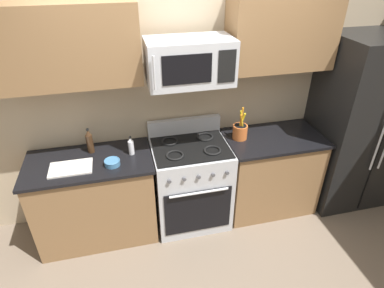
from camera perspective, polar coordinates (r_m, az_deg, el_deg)
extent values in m
plane|color=#6B5B4C|center=(3.32, 2.43, -19.88)|extent=(16.00, 16.00, 0.00)
cube|color=tan|center=(3.32, -1.81, 8.50)|extent=(8.00, 0.10, 2.60)
cube|color=olive|center=(3.40, -16.55, -9.41)|extent=(1.12, 0.59, 0.88)
cube|color=black|center=(3.14, -17.79, -3.07)|extent=(1.16, 0.63, 0.03)
cube|color=#B2B5BA|center=(3.43, -0.23, -7.11)|extent=(0.76, 0.63, 0.91)
cube|color=black|center=(3.26, 1.09, -11.76)|extent=(0.67, 0.01, 0.51)
cylinder|color=#B2B5BA|center=(3.07, 1.26, -8.61)|extent=(0.57, 0.02, 0.02)
cube|color=black|center=(3.16, -0.25, -0.54)|extent=(0.73, 0.57, 0.02)
cube|color=#B2B5BA|center=(3.36, -1.38, 3.14)|extent=(0.76, 0.06, 0.18)
torus|color=black|center=(3.02, -3.05, -2.00)|extent=(0.17, 0.17, 0.02)
torus|color=black|center=(3.09, 3.61, -1.13)|extent=(0.17, 0.17, 0.02)
torus|color=black|center=(3.24, -3.94, 0.50)|extent=(0.17, 0.17, 0.02)
torus|color=black|center=(3.30, 2.30, 1.26)|extent=(0.17, 0.17, 0.02)
cylinder|color=#4C4C51|center=(2.93, -4.01, -6.59)|extent=(0.04, 0.02, 0.04)
cylinder|color=#4C4C51|center=(2.95, -1.38, -6.22)|extent=(0.04, 0.02, 0.04)
cylinder|color=#4C4C51|center=(2.97, 1.21, -5.85)|extent=(0.04, 0.02, 0.04)
cylinder|color=#4C4C51|center=(3.01, 3.75, -5.47)|extent=(0.04, 0.02, 0.04)
cylinder|color=#4C4C51|center=(3.04, 6.22, -5.08)|extent=(0.04, 0.02, 0.04)
cube|color=olive|center=(3.71, 13.42, -5.08)|extent=(0.97, 0.59, 0.88)
cube|color=black|center=(3.46, 14.33, 0.99)|extent=(1.01, 0.63, 0.03)
cube|color=black|center=(3.95, 27.26, 3.15)|extent=(0.90, 0.70, 1.90)
cube|color=black|center=(3.73, 30.46, 0.59)|extent=(0.01, 0.01, 1.80)
cylinder|color=#B2B5BA|center=(3.66, 30.33, 0.93)|extent=(0.02, 0.02, 0.76)
cube|color=#B2B5BA|center=(2.84, -0.44, 14.34)|extent=(0.74, 0.40, 0.39)
cube|color=black|center=(2.64, -0.86, 12.98)|extent=(0.41, 0.01, 0.24)
cube|color=black|center=(2.73, 6.18, 13.43)|extent=(0.15, 0.01, 0.27)
cylinder|color=#B2B5BA|center=(2.57, -6.67, 12.27)|extent=(0.02, 0.02, 0.27)
cube|color=olive|center=(2.88, -21.15, 15.81)|extent=(1.15, 0.34, 0.66)
cube|color=olive|center=(3.24, 15.54, 18.26)|extent=(1.00, 0.34, 0.66)
cylinder|color=#D1662D|center=(3.33, 8.45, 2.13)|extent=(0.15, 0.15, 0.15)
cylinder|color=black|center=(3.32, 8.46, 2.30)|extent=(0.12, 0.12, 0.12)
cylinder|color=yellow|center=(3.27, 8.85, 3.63)|extent=(0.08, 0.05, 0.30)
cylinder|color=yellow|center=(3.29, 8.59, 3.48)|extent=(0.07, 0.07, 0.26)
cylinder|color=orange|center=(3.28, 8.78, 3.38)|extent=(0.08, 0.06, 0.26)
cylinder|color=orange|center=(3.28, 8.58, 3.83)|extent=(0.05, 0.04, 0.31)
cube|color=silver|center=(3.07, -20.58, -3.98)|extent=(0.37, 0.24, 0.02)
cylinder|color=silver|center=(3.09, -10.67, -0.63)|extent=(0.05, 0.05, 0.14)
cone|color=silver|center=(3.05, -10.83, 0.78)|extent=(0.05, 0.05, 0.04)
cylinder|color=black|center=(3.04, -10.87, 1.21)|extent=(0.02, 0.02, 0.01)
cylinder|color=#382314|center=(3.21, -17.54, 0.07)|extent=(0.06, 0.06, 0.19)
cone|color=#382314|center=(3.15, -17.88, 1.91)|extent=(0.06, 0.06, 0.05)
cylinder|color=black|center=(3.13, -17.97, 2.44)|extent=(0.03, 0.03, 0.01)
cylinder|color=teal|center=(3.00, -13.88, -3.24)|extent=(0.14, 0.14, 0.05)
torus|color=teal|center=(2.98, -13.94, -2.85)|extent=(0.14, 0.14, 0.01)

